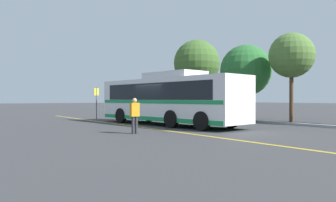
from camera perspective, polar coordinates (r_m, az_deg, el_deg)
The scene contains 12 objects.
ground_plane at distance 20.40m, azimuth -1.53°, elevation -4.22°, with size 220.00×220.00×0.00m, color #38383A.
lane_strip_0 at distance 19.27m, azimuth -5.31°, elevation -4.48°, with size 0.20×30.94×0.01m, color gold.
curb_strip at distance 24.66m, azimuth 11.84°, elevation -3.25°, with size 38.94×0.36×0.15m, color #99999E.
transit_bus at distance 20.40m, azimuth 0.03°, elevation 0.43°, with size 11.43×3.70×3.26m.
parked_car_0 at distance 32.38m, azimuth -5.47°, elevation -1.27°, with size 4.87×2.04×1.40m.
parked_car_1 at distance 27.34m, azimuth 0.84°, elevation -1.41°, with size 4.16×2.13×1.59m.
parked_car_2 at distance 23.30m, azimuth 8.77°, elevation -1.92°, with size 4.79×1.90×1.40m.
pedestrian_0 at distance 15.37m, azimuth -5.83°, elevation -2.18°, with size 0.24×0.43×1.67m.
bus_stop_sign at distance 25.51m, azimuth -12.36°, elevation 0.25°, with size 0.07×0.40×2.51m.
tree_0 at distance 31.80m, azimuth 5.02°, elevation 6.58°, with size 4.44×4.44×7.30m.
tree_1 at distance 27.26m, azimuth 13.39°, elevation 5.21°, with size 4.11×4.11×6.00m.
tree_3 at distance 24.98m, azimuth 20.71°, elevation 7.40°, with size 3.18×3.18×6.32m.
Camera 1 is at (16.76, -11.52, 1.64)m, focal length 35.00 mm.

